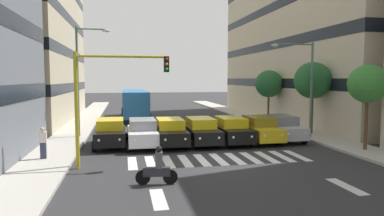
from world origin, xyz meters
name	(u,v)px	position (x,y,z in m)	size (l,w,h in m)	color
ground_plane	(218,159)	(0.00, 0.00, 0.00)	(180.00, 180.00, 0.00)	#2D2D30
sidewalk_left	(365,151)	(-8.75, 0.00, 0.07)	(2.60, 90.00, 0.15)	#B2ADA3
sidewalk_right	(43,166)	(8.75, 0.00, 0.07)	(2.60, 90.00, 0.15)	#B2ADA3
building_left_block_0	(313,29)	(-14.94, -16.82, 9.56)	(9.82, 29.41, 19.12)	beige
crosswalk_markings	(218,159)	(0.00, 0.00, 0.00)	(9.45, 2.80, 0.01)	silver
lane_arrow_0	(346,186)	(-3.72, 5.50, 0.00)	(0.50, 2.20, 0.01)	silver
lane_arrow_1	(158,199)	(3.72, 5.50, 0.00)	(0.50, 2.20, 0.01)	silver
car_0	(281,128)	(-5.77, -4.65, 0.89)	(2.02, 4.44, 1.72)	#B2B7BC
car_1	(260,129)	(-4.04, -4.29, 0.89)	(2.02, 4.44, 1.72)	gold
car_2	(231,130)	(-2.02, -4.17, 0.89)	(2.02, 4.44, 1.72)	black
car_3	(201,131)	(0.00, -4.18, 0.89)	(2.02, 4.44, 1.72)	black
car_4	(170,132)	(2.02, -4.14, 0.89)	(2.02, 4.44, 1.72)	black
car_5	(143,133)	(3.75, -4.21, 0.89)	(2.02, 4.44, 1.72)	silver
car_6	(111,132)	(5.72, -4.67, 0.89)	(2.02, 4.44, 1.72)	black
bus_behind_traffic	(135,101)	(3.75, -19.58, 1.86)	(2.78, 10.50, 3.00)	#286BAD
motorcycle_with_rider	(157,169)	(3.59, 3.79, 0.65)	(1.70, 0.40, 1.57)	black
traffic_light_gantry	(104,90)	(5.78, 0.61, 3.71)	(4.44, 0.36, 5.50)	#AD991E
street_lamp_left	(304,79)	(-7.50, -4.81, 4.26)	(3.15, 0.28, 6.61)	#4C6B56
street_lamp_right	(82,71)	(7.71, -8.16, 4.77)	(2.37, 0.28, 7.73)	#4C6B56
street_tree_0	(368,84)	(-8.87, -0.15, 3.94)	(2.21, 2.21, 4.92)	#513823
street_tree_1	(313,80)	(-9.04, -6.38, 4.12)	(2.75, 2.75, 5.36)	#513823
street_tree_2	(269,84)	(-8.96, -14.23, 3.75)	(2.63, 2.63, 4.93)	#513823
pedestrian_waiting	(43,142)	(8.98, -1.26, 1.00)	(0.36, 0.24, 1.63)	#2D3347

